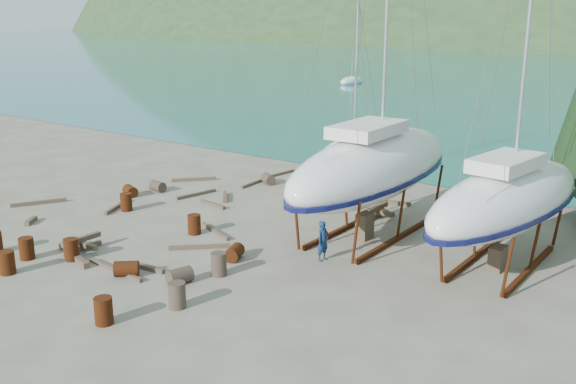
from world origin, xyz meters
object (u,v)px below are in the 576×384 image
Objects in this scene: large_sailboat_far at (507,198)px; worker at (323,241)px; large_sailboat_near at (374,165)px; small_sailboat_shore at (351,149)px.

worker is at bearing -141.09° from large_sailboat_far.
large_sailboat_near is 1.17× the size of large_sailboat_far.
small_sailboat_shore is (-11.93, 8.49, -1.01)m from large_sailboat_far.
large_sailboat_far is 1.61× the size of small_sailboat_shore.
large_sailboat_near is at bearing 6.20° from worker.
large_sailboat_near reaches higher than worker.
large_sailboat_near is 1.89× the size of small_sailboat_shore.
large_sailboat_near reaches higher than small_sailboat_shore.
large_sailboat_far is at bearing -37.68° from small_sailboat_shore.
worker is at bearing -91.91° from large_sailboat_near.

